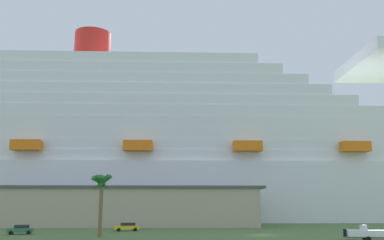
% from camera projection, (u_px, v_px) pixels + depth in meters
% --- Properties ---
extents(ground_plane, '(600.00, 600.00, 0.00)m').
position_uv_depth(ground_plane, '(228.00, 226.00, 99.96)').
color(ground_plane, '#4C6B38').
extents(cruise_ship, '(259.42, 49.61, 67.14)m').
position_uv_depth(cruise_ship, '(179.00, 157.00, 133.42)').
color(cruise_ship, white).
rests_on(cruise_ship, ground_plane).
extents(terminal_building, '(68.97, 27.81, 9.12)m').
position_uv_depth(terminal_building, '(119.00, 206.00, 102.46)').
color(terminal_building, '#B7A88C').
rests_on(terminal_building, ground_plane).
extents(small_boat_on_trailer, '(8.36, 3.48, 2.15)m').
position_uv_depth(small_boat_on_trailer, '(374.00, 234.00, 59.95)').
color(small_boat_on_trailer, '#595960').
rests_on(small_boat_on_trailer, ground_plane).
extents(palm_tree, '(3.51, 3.61, 9.80)m').
position_uv_depth(palm_tree, '(101.00, 188.00, 67.51)').
color(palm_tree, brown).
rests_on(palm_tree, ground_plane).
extents(parked_car_yellow_taxi, '(5.02, 2.78, 1.58)m').
position_uv_depth(parked_car_yellow_taxi, '(127.00, 227.00, 81.36)').
color(parked_car_yellow_taxi, yellow).
rests_on(parked_car_yellow_taxi, ground_plane).
extents(parked_car_green_wagon, '(4.54, 2.62, 1.58)m').
position_uv_depth(parked_car_green_wagon, '(21.00, 229.00, 72.48)').
color(parked_car_green_wagon, '#2D723F').
rests_on(parked_car_green_wagon, ground_plane).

